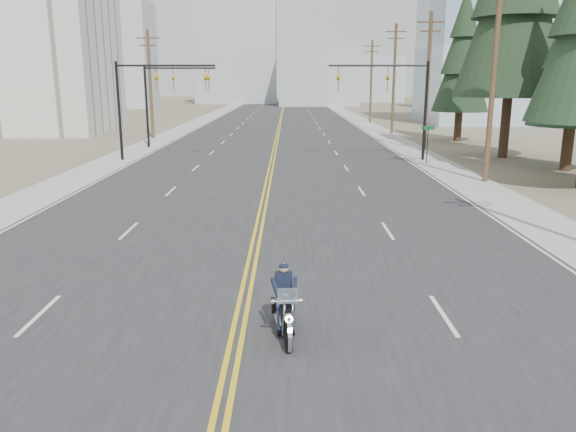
# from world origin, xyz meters

# --- Properties ---
(ground_plane) EXTENTS (400.00, 400.00, 0.00)m
(ground_plane) POSITION_xyz_m (0.00, 0.00, 0.00)
(ground_plane) COLOR #776D56
(ground_plane) RESTS_ON ground
(road) EXTENTS (20.00, 200.00, 0.01)m
(road) POSITION_xyz_m (0.00, 70.00, 0.01)
(road) COLOR #303033
(road) RESTS_ON ground
(sidewalk_left) EXTENTS (3.00, 200.00, 0.01)m
(sidewalk_left) POSITION_xyz_m (-11.50, 70.00, 0.01)
(sidewalk_left) COLOR #A5A5A0
(sidewalk_left) RESTS_ON ground
(sidewalk_right) EXTENTS (3.00, 200.00, 0.01)m
(sidewalk_right) POSITION_xyz_m (11.50, 70.00, 0.01)
(sidewalk_right) COLOR #A5A5A0
(sidewalk_right) RESTS_ON ground
(traffic_mast_left) EXTENTS (7.10, 0.26, 7.00)m
(traffic_mast_left) POSITION_xyz_m (-8.98, 32.00, 4.94)
(traffic_mast_left) COLOR black
(traffic_mast_left) RESTS_ON ground
(traffic_mast_right) EXTENTS (7.10, 0.26, 7.00)m
(traffic_mast_right) POSITION_xyz_m (8.98, 32.00, 4.94)
(traffic_mast_right) COLOR black
(traffic_mast_right) RESTS_ON ground
(traffic_mast_far) EXTENTS (6.10, 0.26, 7.00)m
(traffic_mast_far) POSITION_xyz_m (-9.31, 40.00, 4.87)
(traffic_mast_far) COLOR black
(traffic_mast_far) RESTS_ON ground
(street_sign) EXTENTS (0.90, 0.06, 2.62)m
(street_sign) POSITION_xyz_m (10.80, 30.00, 1.80)
(street_sign) COLOR black
(street_sign) RESTS_ON ground
(utility_pole_b) EXTENTS (2.20, 0.30, 11.50)m
(utility_pole_b) POSITION_xyz_m (12.50, 23.00, 5.98)
(utility_pole_b) COLOR brown
(utility_pole_b) RESTS_ON ground
(utility_pole_c) EXTENTS (2.20, 0.30, 11.00)m
(utility_pole_c) POSITION_xyz_m (12.50, 38.00, 5.73)
(utility_pole_c) COLOR brown
(utility_pole_c) RESTS_ON ground
(utility_pole_d) EXTENTS (2.20, 0.30, 11.50)m
(utility_pole_d) POSITION_xyz_m (12.50, 53.00, 5.98)
(utility_pole_d) COLOR brown
(utility_pole_d) RESTS_ON ground
(utility_pole_e) EXTENTS (2.20, 0.30, 11.00)m
(utility_pole_e) POSITION_xyz_m (12.50, 70.00, 5.73)
(utility_pole_e) COLOR brown
(utility_pole_e) RESTS_ON ground
(utility_pole_left) EXTENTS (2.20, 0.30, 10.50)m
(utility_pole_left) POSITION_xyz_m (-12.50, 48.00, 5.48)
(utility_pole_left) COLOR brown
(utility_pole_left) RESTS_ON ground
(glass_building) EXTENTS (24.00, 16.00, 20.00)m
(glass_building) POSITION_xyz_m (32.00, 70.00, 10.00)
(glass_building) COLOR #9EB5CC
(glass_building) RESTS_ON ground
(haze_bldg_a) EXTENTS (14.00, 12.00, 22.00)m
(haze_bldg_a) POSITION_xyz_m (-35.00, 115.00, 11.00)
(haze_bldg_a) COLOR #B7BCC6
(haze_bldg_a) RESTS_ON ground
(haze_bldg_b) EXTENTS (18.00, 14.00, 14.00)m
(haze_bldg_b) POSITION_xyz_m (8.00, 125.00, 7.00)
(haze_bldg_b) COLOR #ADB2B7
(haze_bldg_b) RESTS_ON ground
(haze_bldg_c) EXTENTS (16.00, 12.00, 18.00)m
(haze_bldg_c) POSITION_xyz_m (40.00, 110.00, 9.00)
(haze_bldg_c) COLOR #B7BCC6
(haze_bldg_c) RESTS_ON ground
(haze_bldg_d) EXTENTS (20.00, 15.00, 26.00)m
(haze_bldg_d) POSITION_xyz_m (-12.00, 140.00, 13.00)
(haze_bldg_d) COLOR #ADB2B7
(haze_bldg_d) RESTS_ON ground
(haze_bldg_e) EXTENTS (14.00, 14.00, 12.00)m
(haze_bldg_e) POSITION_xyz_m (25.00, 150.00, 6.00)
(haze_bldg_e) COLOR #B7BCC6
(haze_bldg_e) RESTS_ON ground
(haze_bldg_f) EXTENTS (12.00, 12.00, 16.00)m
(haze_bldg_f) POSITION_xyz_m (-50.00, 130.00, 8.00)
(haze_bldg_f) COLOR #ADB2B7
(haze_bldg_f) RESTS_ON ground
(motorcyclist) EXTENTS (1.11, 2.18, 1.64)m
(motorcyclist) POSITION_xyz_m (1.09, 2.91, 0.82)
(motorcyclist) COLOR black
(motorcyclist) RESTS_ON ground
(conifer_far) EXTENTS (5.25, 5.25, 14.07)m
(conifer_far) POSITION_xyz_m (17.44, 45.40, 8.07)
(conifer_far) COLOR #382619
(conifer_far) RESTS_ON ground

